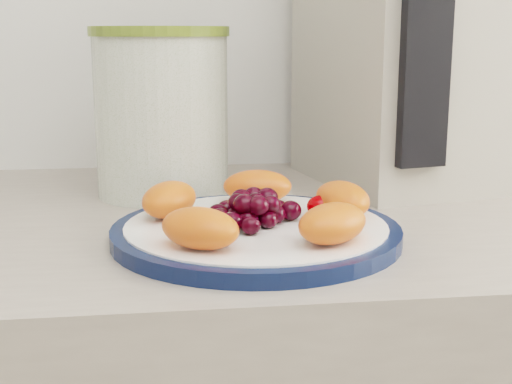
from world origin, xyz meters
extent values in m
cylinder|color=#0C193C|center=(-0.12, 1.08, 0.91)|extent=(0.29, 0.29, 0.01)
cylinder|color=white|center=(-0.12, 1.08, 0.91)|extent=(0.26, 0.26, 0.02)
cylinder|color=#445B1C|center=(-0.21, 1.30, 1.00)|extent=(0.20, 0.20, 0.20)
cylinder|color=olive|center=(-0.21, 1.30, 1.11)|extent=(0.21, 0.21, 0.01)
cube|color=#A9A293|center=(0.11, 1.34, 1.07)|extent=(0.25, 0.31, 0.35)
cube|color=black|center=(0.09, 1.19, 1.08)|extent=(0.06, 0.03, 0.26)
ellipsoid|color=#E5471B|center=(-0.03, 1.10, 0.94)|extent=(0.06, 0.09, 0.04)
ellipsoid|color=#E5471B|center=(-0.11, 1.17, 0.94)|extent=(0.08, 0.06, 0.04)
ellipsoid|color=#E5471B|center=(-0.20, 1.12, 0.94)|extent=(0.08, 0.09, 0.04)
ellipsoid|color=#E5471B|center=(-0.18, 1.00, 0.94)|extent=(0.09, 0.09, 0.04)
ellipsoid|color=#E5471B|center=(-0.06, 1.00, 0.94)|extent=(0.09, 0.09, 0.04)
ellipsoid|color=black|center=(-0.12, 1.08, 0.93)|extent=(0.02, 0.02, 0.02)
ellipsoid|color=black|center=(-0.10, 1.08, 0.93)|extent=(0.02, 0.02, 0.02)
ellipsoid|color=black|center=(-0.11, 1.09, 0.93)|extent=(0.02, 0.02, 0.02)
ellipsoid|color=black|center=(-0.13, 1.09, 0.93)|extent=(0.02, 0.02, 0.02)
ellipsoid|color=black|center=(-0.14, 1.08, 0.93)|extent=(0.02, 0.02, 0.02)
ellipsoid|color=black|center=(-0.13, 1.06, 0.93)|extent=(0.02, 0.02, 0.02)
ellipsoid|color=black|center=(-0.11, 1.06, 0.93)|extent=(0.02, 0.02, 0.02)
ellipsoid|color=black|center=(-0.08, 1.09, 0.93)|extent=(0.02, 0.02, 0.02)
ellipsoid|color=black|center=(-0.09, 1.10, 0.93)|extent=(0.02, 0.02, 0.02)
ellipsoid|color=black|center=(-0.11, 1.11, 0.93)|extent=(0.02, 0.02, 0.02)
ellipsoid|color=black|center=(-0.13, 1.11, 0.93)|extent=(0.02, 0.02, 0.02)
ellipsoid|color=black|center=(-0.15, 1.10, 0.93)|extent=(0.02, 0.02, 0.02)
ellipsoid|color=black|center=(-0.16, 1.09, 0.93)|extent=(0.02, 0.02, 0.02)
ellipsoid|color=black|center=(-0.16, 1.07, 0.93)|extent=(0.02, 0.02, 0.02)
ellipsoid|color=black|center=(-0.15, 1.05, 0.93)|extent=(0.02, 0.02, 0.02)
ellipsoid|color=black|center=(-0.13, 1.04, 0.93)|extent=(0.02, 0.02, 0.02)
ellipsoid|color=black|center=(-0.12, 1.08, 0.94)|extent=(0.02, 0.02, 0.02)
ellipsoid|color=black|center=(-0.11, 1.09, 0.94)|extent=(0.02, 0.02, 0.02)
ellipsoid|color=black|center=(-0.12, 1.10, 0.94)|extent=(0.02, 0.02, 0.02)
ellipsoid|color=black|center=(-0.13, 1.09, 0.94)|extent=(0.02, 0.02, 0.02)
ellipsoid|color=black|center=(-0.14, 1.08, 0.94)|extent=(0.02, 0.02, 0.02)
ellipsoid|color=black|center=(-0.13, 1.06, 0.94)|extent=(0.02, 0.02, 0.02)
ellipsoid|color=black|center=(-0.12, 1.06, 0.94)|extent=(0.02, 0.02, 0.02)
ellipsoid|color=black|center=(-0.11, 1.06, 0.94)|extent=(0.02, 0.02, 0.02)
ellipsoid|color=#CB0001|center=(-0.05, 1.09, 0.93)|extent=(0.03, 0.03, 0.02)
ellipsoid|color=#CB0001|center=(-0.02, 1.10, 0.93)|extent=(0.04, 0.04, 0.02)
camera|label=1|loc=(-0.21, 0.39, 1.10)|focal=50.00mm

